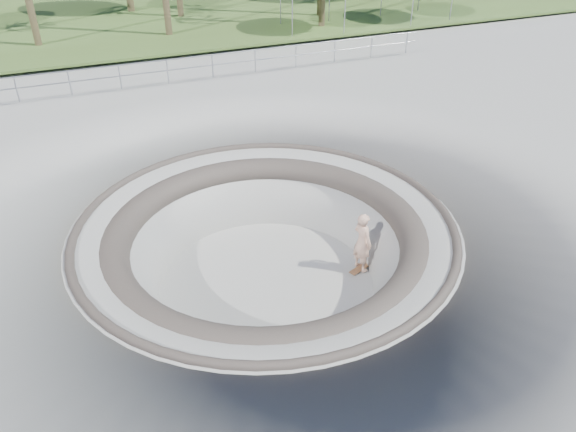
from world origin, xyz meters
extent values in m
plane|color=#9C9B97|center=(0.00, 0.00, 0.00)|extent=(180.00, 180.00, 0.00)
torus|color=#9C9B97|center=(0.00, 0.00, -2.00)|extent=(14.00, 14.00, 4.00)
cylinder|color=#9C9B97|center=(0.00, 0.00, -1.95)|extent=(6.60, 6.60, 0.10)
torus|color=#453E37|center=(0.00, 0.00, -0.02)|extent=(10.24, 10.24, 0.24)
torus|color=#453E37|center=(0.00, 0.00, -0.45)|extent=(8.91, 8.91, 0.81)
ellipsoid|color=brown|center=(8.00, 60.00, -7.87)|extent=(61.60, 44.00, 28.60)
cylinder|color=#92949A|center=(0.00, 12.00, 1.17)|extent=(25.00, 0.05, 0.05)
cylinder|color=#92949A|center=(0.00, 12.00, 0.72)|extent=(25.00, 0.05, 0.05)
cube|color=olive|center=(2.70, -0.58, -1.83)|extent=(0.80, 0.47, 0.02)
cylinder|color=silver|center=(2.70, -0.58, -1.86)|extent=(0.09, 0.16, 0.03)
cylinder|color=silver|center=(2.70, -0.58, -1.86)|extent=(0.09, 0.16, 0.03)
cylinder|color=silver|center=(2.70, -0.58, -1.87)|extent=(0.07, 0.05, 0.06)
cylinder|color=silver|center=(2.70, -0.58, -1.87)|extent=(0.07, 0.05, 0.06)
cylinder|color=silver|center=(2.70, -0.58, -1.87)|extent=(0.07, 0.05, 0.06)
cylinder|color=silver|center=(2.70, -0.58, -1.87)|extent=(0.07, 0.05, 0.06)
imported|color=#D8A68C|center=(2.70, -0.58, -0.90)|extent=(0.56, 0.74, 1.84)
cylinder|color=#92949A|center=(8.04, 16.53, 1.44)|extent=(0.06, 0.06, 2.31)
cylinder|color=#92949A|center=(10.99, 16.53, 1.44)|extent=(0.06, 0.06, 2.31)
cylinder|color=#92949A|center=(8.04, 19.47, 1.44)|extent=(0.06, 0.06, 2.31)
cylinder|color=#92949A|center=(10.99, 19.47, 1.44)|extent=(0.06, 0.06, 2.31)
cylinder|color=#92949A|center=(14.96, 16.52, 1.44)|extent=(0.06, 0.06, 2.32)
cylinder|color=#92949A|center=(17.91, 16.52, 1.44)|extent=(0.06, 0.06, 2.32)
camera|label=1|loc=(-4.24, -11.89, 8.16)|focal=35.00mm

